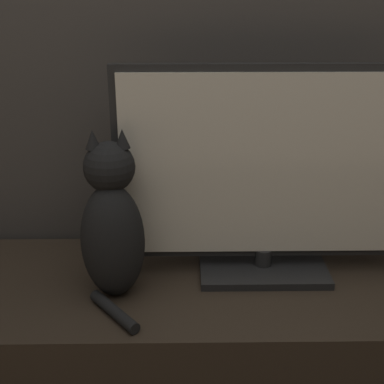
# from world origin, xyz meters

# --- Properties ---
(tv_stand) EXTENTS (1.57, 0.50, 0.46)m
(tv_stand) POSITION_xyz_m (0.00, 0.93, 0.23)
(tv_stand) COLOR #33281E
(tv_stand) RESTS_ON ground_plane
(tv) EXTENTS (0.78, 0.20, 0.55)m
(tv) POSITION_xyz_m (0.25, 0.99, 0.73)
(tv) COLOR black
(tv) RESTS_ON tv_stand
(cat) EXTENTS (0.16, 0.27, 0.42)m
(cat) POSITION_xyz_m (-0.14, 0.89, 0.64)
(cat) COLOR black
(cat) RESTS_ON tv_stand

